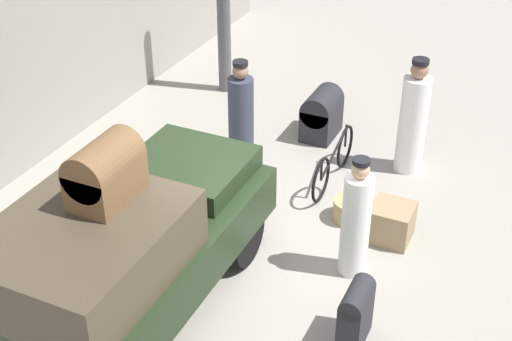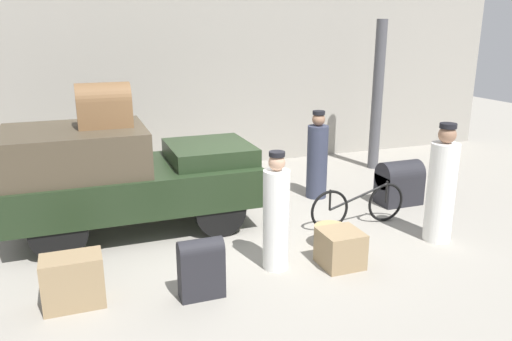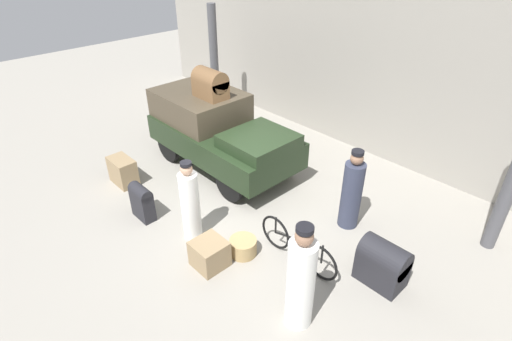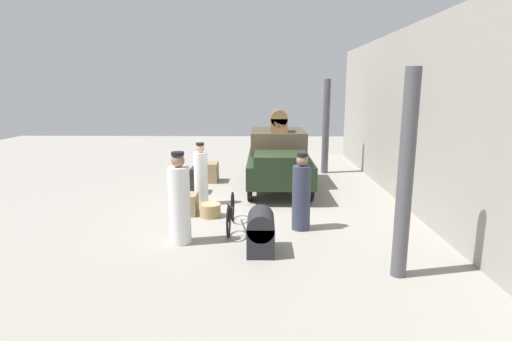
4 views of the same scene
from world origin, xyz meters
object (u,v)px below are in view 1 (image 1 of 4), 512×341
(porter_with_bicycle, at_px, (356,222))
(trunk_on_truck_roof, at_px, (105,172))
(porter_lifting_near_truck, at_px, (413,121))
(suitcase_tan_flat, at_px, (391,222))
(trunk_wicker_pale, at_px, (322,113))
(suitcase_black_upright, at_px, (356,312))
(bicycle, at_px, (333,162))
(conductor_in_dark_uniform, at_px, (241,117))
(truck, at_px, (126,246))
(wicker_basket, at_px, (351,210))

(porter_with_bicycle, distance_m, trunk_on_truck_roof, 3.10)
(porter_lifting_near_truck, xyz_separation_m, suitcase_tan_flat, (-1.81, -0.24, -0.57))
(suitcase_tan_flat, xyz_separation_m, trunk_on_truck_roof, (-2.78, 2.31, 1.75))
(porter_with_bicycle, relative_size, trunk_wicker_pale, 2.01)
(suitcase_black_upright, xyz_separation_m, suitcase_tan_flat, (1.97, 0.15, -0.15))
(porter_with_bicycle, relative_size, trunk_on_truck_roof, 2.06)
(porter_lifting_near_truck, distance_m, suitcase_black_upright, 3.82)
(porter_with_bicycle, distance_m, suitcase_black_upright, 1.24)
(porter_with_bicycle, relative_size, suitcase_tan_flat, 2.99)
(bicycle, xyz_separation_m, conductor_in_dark_uniform, (0.01, 1.51, 0.41))
(bicycle, bearing_deg, truck, 162.06)
(porter_lifting_near_truck, distance_m, trunk_wicker_pale, 1.67)
(porter_with_bicycle, relative_size, suitcase_black_upright, 2.16)
(bicycle, xyz_separation_m, wicker_basket, (-0.79, -0.55, -0.19))
(suitcase_tan_flat, bearing_deg, trunk_on_truck_roof, 140.31)
(wicker_basket, bearing_deg, bicycle, 34.69)
(bicycle, bearing_deg, trunk_wicker_pale, 27.59)
(suitcase_black_upright, bearing_deg, porter_with_bicycle, 19.37)
(bicycle, relative_size, porter_with_bicycle, 1.06)
(porter_with_bicycle, bearing_deg, trunk_wicker_pale, 26.96)
(wicker_basket, bearing_deg, suitcase_tan_flat, -106.93)
(trunk_on_truck_roof, bearing_deg, porter_with_bicycle, -46.79)
(conductor_in_dark_uniform, bearing_deg, trunk_wicker_pale, -34.24)
(porter_lifting_near_truck, xyz_separation_m, porter_with_bicycle, (-2.65, 0.00, -0.08))
(porter_lifting_near_truck, relative_size, suitcase_black_upright, 2.41)
(truck, bearing_deg, porter_lifting_near_truck, -25.15)
(bicycle, distance_m, porter_with_bicycle, 2.07)
(conductor_in_dark_uniform, bearing_deg, porter_lifting_near_truck, -71.12)
(bicycle, height_order, trunk_on_truck_roof, trunk_on_truck_roof)
(wicker_basket, height_order, conductor_in_dark_uniform, conductor_in_dark_uniform)
(trunk_wicker_pale, bearing_deg, wicker_basket, -149.54)
(porter_lifting_near_truck, xyz_separation_m, trunk_wicker_pale, (0.42, 1.57, -0.41))
(wicker_basket, relative_size, conductor_in_dark_uniform, 0.30)
(porter_with_bicycle, bearing_deg, bicycle, 26.52)
(porter_with_bicycle, distance_m, trunk_wicker_pale, 3.47)
(wicker_basket, bearing_deg, trunk_wicker_pale, 30.46)
(conductor_in_dark_uniform, bearing_deg, wicker_basket, -111.26)
(wicker_basket, xyz_separation_m, suitcase_tan_flat, (-0.18, -0.61, 0.09))
(wicker_basket, bearing_deg, truck, 148.45)
(bicycle, bearing_deg, porter_lifting_near_truck, -47.55)
(suitcase_black_upright, bearing_deg, suitcase_tan_flat, 4.35)
(bicycle, relative_size, suitcase_black_upright, 2.28)
(suitcase_black_upright, xyz_separation_m, trunk_wicker_pale, (4.20, 1.96, 0.01))
(wicker_basket, distance_m, suitcase_tan_flat, 0.64)
(porter_with_bicycle, height_order, conductor_in_dark_uniform, conductor_in_dark_uniform)
(wicker_basket, xyz_separation_m, conductor_in_dark_uniform, (0.80, 2.05, 0.60))
(trunk_wicker_pale, bearing_deg, porter_with_bicycle, -153.04)
(wicker_basket, distance_m, trunk_on_truck_roof, 3.89)
(wicker_basket, height_order, trunk_wicker_pale, trunk_wicker_pale)
(truck, relative_size, wicker_basket, 7.63)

